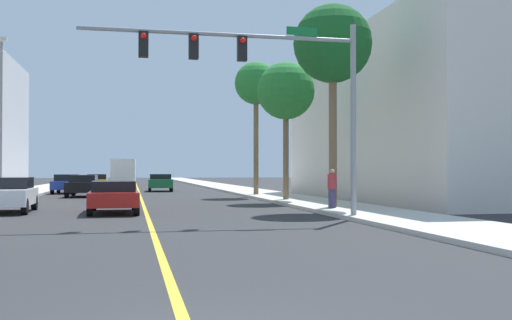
% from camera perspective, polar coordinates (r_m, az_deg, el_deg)
% --- Properties ---
extents(ground, '(192.00, 192.00, 0.00)m').
position_cam_1_polar(ground, '(47.61, -11.26, -3.06)').
color(ground, '#2D2D30').
extents(sidewalk_left, '(3.64, 168.00, 0.15)m').
position_cam_1_polar(sidewalk_left, '(48.25, -21.38, -2.90)').
color(sidewalk_left, beige).
rests_on(sidewalk_left, ground).
extents(sidewalk_right, '(3.64, 168.00, 0.15)m').
position_cam_1_polar(sidewalk_right, '(48.45, -1.19, -2.96)').
color(sidewalk_right, beige).
rests_on(sidewalk_right, ground).
extents(lane_marking_center, '(0.16, 144.00, 0.01)m').
position_cam_1_polar(lane_marking_center, '(47.61, -11.26, -3.06)').
color(lane_marking_center, yellow).
rests_on(lane_marking_center, ground).
extents(building_right_near, '(10.36, 22.83, 9.55)m').
position_cam_1_polar(building_right_near, '(36.53, 16.09, 3.83)').
color(building_right_near, silver).
rests_on(building_right_near, ground).
extents(traffic_signal_mast, '(9.47, 0.36, 6.69)m').
position_cam_1_polar(traffic_signal_mast, '(20.29, 1.14, 8.47)').
color(traffic_signal_mast, gray).
rests_on(traffic_signal_mast, sidewalk_right).
extents(street_lamp, '(0.56, 0.28, 8.39)m').
position_cam_1_polar(street_lamp, '(32.89, -23.48, 4.41)').
color(street_lamp, gray).
rests_on(street_lamp, sidewalk_left).
extents(palm_near, '(3.38, 3.38, 8.72)m').
position_cam_1_polar(palm_near, '(26.02, 7.43, 10.94)').
color(palm_near, brown).
rests_on(palm_near, sidewalk_right).
extents(palm_mid, '(3.14, 3.14, 7.48)m').
position_cam_1_polar(palm_mid, '(32.32, 2.90, 6.60)').
color(palm_mid, brown).
rests_on(palm_mid, sidewalk_right).
extents(palm_far, '(2.82, 2.82, 8.74)m').
position_cam_1_polar(palm_far, '(39.16, 0.00, 7.27)').
color(palm_far, brown).
rests_on(palm_far, sidewalk_right).
extents(car_blue, '(1.86, 4.35, 1.42)m').
position_cam_1_polar(car_blue, '(46.29, -17.87, -2.17)').
color(car_blue, '#1E389E').
rests_on(car_blue, ground).
extents(car_yellow, '(1.95, 4.49, 1.39)m').
position_cam_1_polar(car_yellow, '(53.91, -15.13, -2.02)').
color(car_yellow, gold).
rests_on(car_yellow, ground).
extents(car_green, '(2.10, 4.34, 1.42)m').
position_cam_1_polar(car_green, '(49.22, -9.23, -2.14)').
color(car_green, '#196638').
rests_on(car_green, ground).
extents(car_black, '(2.00, 4.36, 1.42)m').
position_cam_1_polar(car_black, '(40.08, -16.36, -2.36)').
color(car_black, black).
rests_on(car_black, ground).
extents(car_white, '(1.93, 4.10, 1.43)m').
position_cam_1_polar(car_white, '(25.94, -22.77, -3.05)').
color(car_white, white).
rests_on(car_white, ground).
extents(car_red, '(2.00, 4.40, 1.28)m').
position_cam_1_polar(car_red, '(24.32, -13.59, -3.40)').
color(car_red, red).
rests_on(car_red, ground).
extents(delivery_truck, '(2.60, 8.97, 2.87)m').
position_cam_1_polar(delivery_truck, '(63.80, -12.65, -1.14)').
color(delivery_truck, '#194799').
rests_on(delivery_truck, ground).
extents(pedestrian, '(0.38, 0.38, 1.62)m').
position_cam_1_polar(pedestrian, '(24.81, 7.38, -2.76)').
color(pedestrian, '#3F3859').
rests_on(pedestrian, sidewalk_right).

